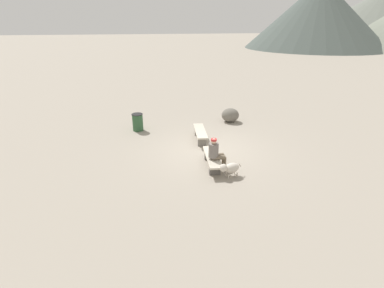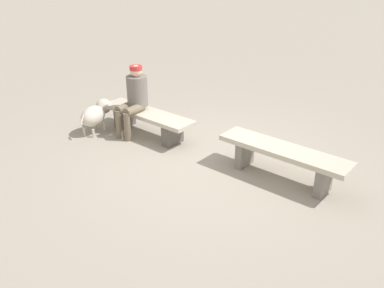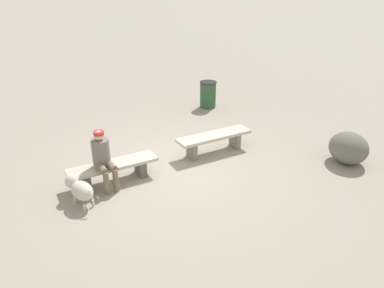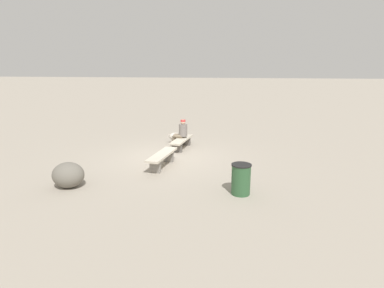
# 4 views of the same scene
# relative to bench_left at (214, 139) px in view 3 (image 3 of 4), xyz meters

# --- Properties ---
(ground) EXTENTS (210.00, 210.00, 0.06)m
(ground) POSITION_rel_bench_left_xyz_m (1.15, 0.16, -0.39)
(ground) COLOR #9E9384
(bench_left) EXTENTS (1.90, 0.60, 0.48)m
(bench_left) POSITION_rel_bench_left_xyz_m (0.00, 0.00, 0.00)
(bench_left) COLOR gray
(bench_left) RESTS_ON ground
(bench_right) EXTENTS (1.89, 0.60, 0.42)m
(bench_right) POSITION_rel_bench_left_xyz_m (2.55, -0.07, -0.06)
(bench_right) COLOR #605B56
(bench_right) RESTS_ON ground
(seated_person) EXTENTS (0.36, 0.64, 1.20)m
(seated_person) POSITION_rel_bench_left_xyz_m (2.76, -0.01, 0.33)
(seated_person) COLOR slate
(seated_person) RESTS_ON ground
(dog) EXTENTS (0.46, 0.83, 0.53)m
(dog) POSITION_rel_bench_left_xyz_m (3.39, 0.34, -0.02)
(dog) COLOR beige
(dog) RESTS_ON ground
(trash_bin) EXTENTS (0.54, 0.54, 0.84)m
(trash_bin) POSITION_rel_bench_left_xyz_m (-1.79, -2.75, 0.06)
(trash_bin) COLOR #2D5633
(trash_bin) RESTS_ON ground
(boulder) EXTENTS (0.95, 1.03, 0.72)m
(boulder) POSITION_rel_bench_left_xyz_m (-2.27, 2.08, 0.00)
(boulder) COLOR #6B665B
(boulder) RESTS_ON ground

